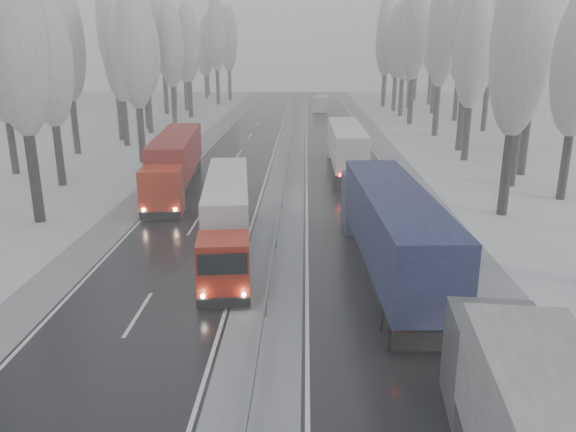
# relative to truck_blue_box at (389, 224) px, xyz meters

# --- Properties ---
(carriageway_right) EXTENTS (7.50, 200.00, 0.03)m
(carriageway_right) POSITION_rel_truck_blue_box_xyz_m (-0.27, 13.47, -2.58)
(carriageway_right) COLOR black
(carriageway_right) RESTS_ON ground
(carriageway_left) EXTENTS (7.50, 200.00, 0.03)m
(carriageway_left) POSITION_rel_truck_blue_box_xyz_m (-10.77, 13.47, -2.58)
(carriageway_left) COLOR black
(carriageway_left) RESTS_ON ground
(median_slush) EXTENTS (3.00, 200.00, 0.04)m
(median_slush) POSITION_rel_truck_blue_box_xyz_m (-5.52, 13.47, -2.58)
(median_slush) COLOR #93969A
(median_slush) RESTS_ON ground
(shoulder_right) EXTENTS (2.40, 200.00, 0.04)m
(shoulder_right) POSITION_rel_truck_blue_box_xyz_m (4.68, 13.47, -2.58)
(shoulder_right) COLOR #93969A
(shoulder_right) RESTS_ON ground
(shoulder_left) EXTENTS (2.40, 200.00, 0.04)m
(shoulder_left) POSITION_rel_truck_blue_box_xyz_m (-15.72, 13.47, -2.58)
(shoulder_left) COLOR #93969A
(shoulder_left) RESTS_ON ground
(median_guardrail) EXTENTS (0.12, 200.00, 0.76)m
(median_guardrail) POSITION_rel_truck_blue_box_xyz_m (-5.52, 13.46, -2.00)
(median_guardrail) COLOR slate
(median_guardrail) RESTS_ON ground
(tree_18) EXTENTS (3.60, 3.60, 16.58)m
(tree_18) POSITION_rel_truck_blue_box_xyz_m (8.98, 10.51, 8.10)
(tree_18) COLOR black
(tree_18) RESTS_ON ground
(tree_20) EXTENTS (3.60, 3.60, 15.71)m
(tree_20) POSITION_rel_truck_blue_box_xyz_m (12.37, 18.64, 7.55)
(tree_20) COLOR black
(tree_20) RESTS_ON ground
(tree_21) EXTENTS (3.60, 3.60, 18.62)m
(tree_21) POSITION_rel_truck_blue_box_xyz_m (14.60, 22.64, 9.40)
(tree_21) COLOR black
(tree_21) RESTS_ON ground
(tree_22) EXTENTS (3.60, 3.60, 15.86)m
(tree_22) POSITION_rel_truck_blue_box_xyz_m (11.50, 29.07, 7.64)
(tree_22) COLOR black
(tree_22) RESTS_ON ground
(tree_23) EXTENTS (3.60, 3.60, 13.55)m
(tree_23) POSITION_rel_truck_blue_box_xyz_m (17.78, 33.07, 6.17)
(tree_23) COLOR black
(tree_23) RESTS_ON ground
(tree_24) EXTENTS (3.60, 3.60, 20.49)m
(tree_24) POSITION_rel_truck_blue_box_xyz_m (12.37, 34.49, 10.59)
(tree_24) COLOR black
(tree_24) RESTS_ON ground
(tree_25) EXTENTS (3.60, 3.60, 19.44)m
(tree_25) POSITION_rel_truck_blue_box_xyz_m (19.29, 38.49, 9.92)
(tree_25) COLOR black
(tree_25) RESTS_ON ground
(tree_26) EXTENTS (3.60, 3.60, 18.78)m
(tree_26) POSITION_rel_truck_blue_box_xyz_m (12.04, 44.74, 9.51)
(tree_26) COLOR black
(tree_26) RESTS_ON ground
(tree_27) EXTENTS (3.60, 3.60, 17.62)m
(tree_27) POSITION_rel_truck_blue_box_xyz_m (19.19, 48.74, 8.76)
(tree_27) COLOR black
(tree_27) RESTS_ON ground
(tree_28) EXTENTS (3.60, 3.60, 19.62)m
(tree_28) POSITION_rel_truck_blue_box_xyz_m (10.82, 55.43, 10.04)
(tree_28) COLOR black
(tree_28) RESTS_ON ground
(tree_29) EXTENTS (3.60, 3.60, 18.11)m
(tree_29) POSITION_rel_truck_blue_box_xyz_m (18.19, 59.43, 9.08)
(tree_29) COLOR black
(tree_29) RESTS_ON ground
(tree_30) EXTENTS (3.60, 3.60, 17.86)m
(tree_30) POSITION_rel_truck_blue_box_xyz_m (11.04, 65.17, 8.92)
(tree_30) COLOR black
(tree_30) RESTS_ON ground
(tree_31) EXTENTS (3.60, 3.60, 18.58)m
(tree_31) POSITION_rel_truck_blue_box_xyz_m (16.95, 69.17, 9.38)
(tree_31) COLOR black
(tree_31) RESTS_ON ground
(tree_32) EXTENTS (3.60, 3.60, 17.33)m
(tree_32) POSITION_rel_truck_blue_box_xyz_m (11.11, 72.68, 8.58)
(tree_32) COLOR black
(tree_32) RESTS_ON ground
(tree_33) EXTENTS (3.60, 3.60, 14.33)m
(tree_33) POSITION_rel_truck_blue_box_xyz_m (14.24, 76.68, 6.66)
(tree_33) COLOR black
(tree_33) RESTS_ON ground
(tree_34) EXTENTS (3.60, 3.60, 17.63)m
(tree_34) POSITION_rel_truck_blue_box_xyz_m (10.21, 79.79, 8.77)
(tree_34) COLOR black
(tree_34) RESTS_ON ground
(tree_35) EXTENTS (3.60, 3.60, 18.25)m
(tree_35) POSITION_rel_truck_blue_box_xyz_m (19.42, 83.79, 9.17)
(tree_35) COLOR black
(tree_35) RESTS_ON ground
(tree_36) EXTENTS (3.60, 3.60, 20.23)m
(tree_36) POSITION_rel_truck_blue_box_xyz_m (11.51, 89.63, 10.42)
(tree_36) COLOR black
(tree_36) RESTS_ON ground
(tree_37) EXTENTS (3.60, 3.60, 16.37)m
(tree_37) POSITION_rel_truck_blue_box_xyz_m (18.50, 93.63, 7.97)
(tree_37) COLOR black
(tree_37) RESTS_ON ground
(tree_38) EXTENTS (3.60, 3.60, 17.97)m
(tree_38) POSITION_rel_truck_blue_box_xyz_m (13.21, 100.20, 8.99)
(tree_38) COLOR black
(tree_38) RESTS_ON ground
(tree_39) EXTENTS (3.60, 3.60, 16.19)m
(tree_39) POSITION_rel_truck_blue_box_xyz_m (16.03, 104.20, 7.85)
(tree_39) COLOR black
(tree_39) RESTS_ON ground
(tree_58) EXTENTS (3.60, 3.60, 17.21)m
(tree_58) POSITION_rel_truck_blue_box_xyz_m (-20.65, 8.04, 8.51)
(tree_58) COLOR black
(tree_58) RESTS_ON ground
(tree_60) EXTENTS (3.60, 3.60, 14.84)m
(tree_60) POSITION_rel_truck_blue_box_xyz_m (-23.27, 17.67, 6.99)
(tree_60) COLOR black
(tree_60) RESTS_ON ground
(tree_61) EXTENTS (3.60, 3.60, 13.95)m
(tree_61) POSITION_rel_truck_blue_box_xyz_m (-29.04, 21.67, 6.42)
(tree_61) COLOR black
(tree_61) RESTS_ON ground
(tree_62) EXTENTS (3.60, 3.60, 16.04)m
(tree_62) POSITION_rel_truck_blue_box_xyz_m (-19.47, 27.20, 7.76)
(tree_62) COLOR black
(tree_62) RESTS_ON ground
(tree_63) EXTENTS (3.60, 3.60, 16.88)m
(tree_63) POSITION_rel_truck_blue_box_xyz_m (-27.37, 31.20, 8.30)
(tree_63) COLOR black
(tree_63) RESTS_ON ground
(tree_64) EXTENTS (3.60, 3.60, 15.42)m
(tree_64) POSITION_rel_truck_blue_box_xyz_m (-23.78, 36.19, 7.36)
(tree_64) COLOR black
(tree_64) RESTS_ON ground
(tree_65) EXTENTS (3.60, 3.60, 19.48)m
(tree_65) POSITION_rel_truck_blue_box_xyz_m (-25.58, 40.19, 9.95)
(tree_65) COLOR black
(tree_65) RESTS_ON ground
(tree_66) EXTENTS (3.60, 3.60, 15.23)m
(tree_66) POSITION_rel_truck_blue_box_xyz_m (-23.68, 45.82, 7.24)
(tree_66) COLOR black
(tree_66) RESTS_ON ground
(tree_67) EXTENTS (3.60, 3.60, 17.09)m
(tree_67) POSITION_rel_truck_blue_box_xyz_m (-25.07, 49.82, 8.43)
(tree_67) COLOR black
(tree_67) RESTS_ON ground
(tree_68) EXTENTS (3.60, 3.60, 16.65)m
(tree_68) POSITION_rel_truck_blue_box_xyz_m (-22.10, 52.58, 8.15)
(tree_68) COLOR black
(tree_68) RESTS_ON ground
(tree_69) EXTENTS (3.60, 3.60, 19.35)m
(tree_69) POSITION_rel_truck_blue_box_xyz_m (-26.94, 56.58, 9.86)
(tree_69) COLOR black
(tree_69) RESTS_ON ground
(tree_70) EXTENTS (3.60, 3.60, 17.09)m
(tree_70) POSITION_rel_truck_blue_box_xyz_m (-21.85, 62.66, 8.43)
(tree_70) COLOR black
(tree_70) RESTS_ON ground
(tree_71) EXTENTS (3.60, 3.60, 19.61)m
(tree_71) POSITION_rel_truck_blue_box_xyz_m (-26.61, 66.66, 10.03)
(tree_71) COLOR black
(tree_71) RESTS_ON ground
(tree_72) EXTENTS (3.60, 3.60, 15.11)m
(tree_72) POSITION_rel_truck_blue_box_xyz_m (-24.45, 72.01, 7.16)
(tree_72) COLOR black
(tree_72) RESTS_ON ground
(tree_73) EXTENTS (3.60, 3.60, 17.22)m
(tree_73) POSITION_rel_truck_blue_box_xyz_m (-27.34, 76.01, 8.51)
(tree_73) COLOR black
(tree_73) RESTS_ON ground
(tree_74) EXTENTS (3.60, 3.60, 19.68)m
(tree_74) POSITION_rel_truck_blue_box_xyz_m (-20.60, 82.80, 10.08)
(tree_74) COLOR black
(tree_74) RESTS_ON ground
(tree_75) EXTENTS (3.60, 3.60, 18.60)m
(tree_75) POSITION_rel_truck_blue_box_xyz_m (-29.72, 86.80, 9.39)
(tree_75) COLOR black
(tree_75) RESTS_ON ground
(tree_76) EXTENTS (3.60, 3.60, 18.55)m
(tree_76) POSITION_rel_truck_blue_box_xyz_m (-19.57, 92.19, 9.36)
(tree_76) COLOR black
(tree_76) RESTS_ON ground
(tree_77) EXTENTS (3.60, 3.60, 14.32)m
(tree_77) POSITION_rel_truck_blue_box_xyz_m (-25.19, 96.19, 6.66)
(tree_77) COLOR black
(tree_77) RESTS_ON ground
(tree_78) EXTENTS (3.60, 3.60, 19.55)m
(tree_78) POSITION_rel_truck_blue_box_xyz_m (-23.08, 98.78, 9.99)
(tree_78) COLOR black
(tree_78) RESTS_ON ground
(tree_79) EXTENTS (3.60, 3.60, 17.07)m
(tree_79) POSITION_rel_truck_blue_box_xyz_m (-25.85, 102.78, 8.41)
(tree_79) COLOR black
(tree_79) RESTS_ON ground
(truck_blue_box) EXTENTS (3.54, 17.45, 4.45)m
(truck_blue_box) POSITION_rel_truck_blue_box_xyz_m (0.00, 0.00, 0.00)
(truck_blue_box) COLOR #1B2144
(truck_blue_box) RESTS_ON ground
(truck_cream_box) EXTENTS (2.64, 16.10, 4.12)m
(truck_cream_box) POSITION_rel_truck_blue_box_xyz_m (-0.46, 23.45, -0.19)
(truck_cream_box) COLOR beige
(truck_cream_box) RESTS_ON ground
(box_truck_distant) EXTENTS (2.98, 7.22, 2.62)m
(box_truck_distant) POSITION_rel_truck_blue_box_xyz_m (-1.27, 71.01, -1.26)
(box_truck_distant) COLOR #A8ABAF
(box_truck_distant) RESTS_ON ground
(truck_red_white) EXTENTS (3.77, 14.29, 3.63)m
(truck_red_white) POSITION_rel_truck_blue_box_xyz_m (-8.18, 3.80, -0.48)
(truck_red_white) COLOR #A41A09
(truck_red_white) RESTS_ON ground
(truck_red_red) EXTENTS (4.04, 16.45, 4.18)m
(truck_red_red) POSITION_rel_truck_blue_box_xyz_m (-13.73, 15.94, -0.16)
(truck_red_red) COLOR red
(truck_red_red) RESTS_ON ground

